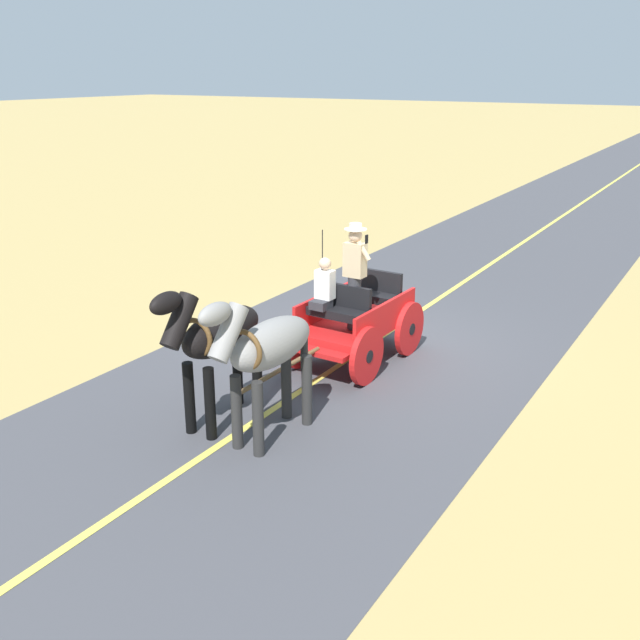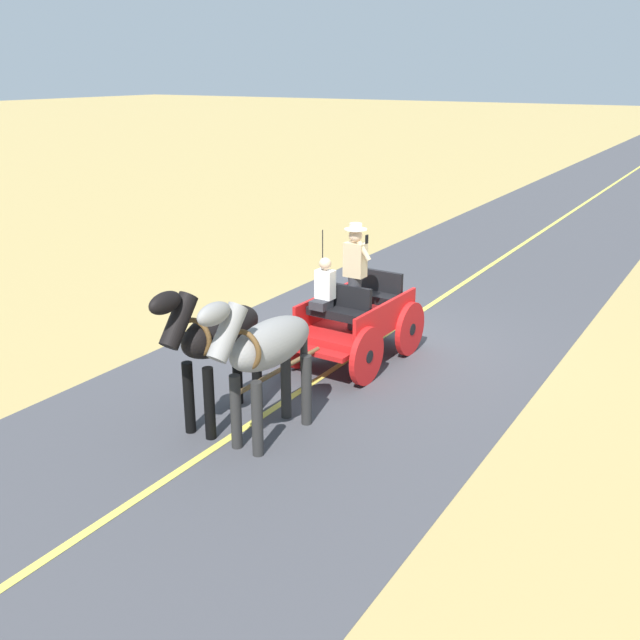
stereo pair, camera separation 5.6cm
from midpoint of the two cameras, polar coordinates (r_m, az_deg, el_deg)
ground_plane at (r=13.55m, az=4.20°, el=-1.88°), size 200.00×200.00×0.00m
road_surface at (r=13.55m, az=4.20°, el=-1.87°), size 6.40×160.00×0.01m
road_centre_stripe at (r=13.55m, az=4.20°, el=-1.85°), size 0.12×160.00×0.00m
horse_drawn_carriage at (r=12.44m, az=2.80°, el=0.19°), size 1.48×4.51×2.50m
horse_near_side at (r=9.67m, az=-4.09°, el=-2.25°), size 0.65×2.13×2.21m
horse_off_side at (r=10.18m, az=-7.93°, el=-1.29°), size 0.56×2.13×2.21m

